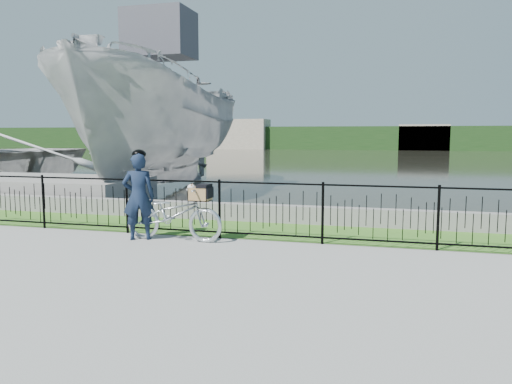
% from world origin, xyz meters
% --- Properties ---
extents(ground, '(120.00, 120.00, 0.00)m').
position_xyz_m(ground, '(0.00, 0.00, 0.00)').
color(ground, gray).
rests_on(ground, ground).
extents(grass_strip, '(60.00, 2.00, 0.01)m').
position_xyz_m(grass_strip, '(0.00, 2.60, 0.00)').
color(grass_strip, '#3F7123').
rests_on(grass_strip, ground).
extents(water, '(120.00, 120.00, 0.00)m').
position_xyz_m(water, '(0.00, 33.00, 0.00)').
color(water, '#28281F').
rests_on(water, ground).
extents(quay_wall, '(60.00, 0.30, 0.40)m').
position_xyz_m(quay_wall, '(0.00, 3.60, 0.20)').
color(quay_wall, gray).
rests_on(quay_wall, ground).
extents(fence, '(14.00, 0.06, 1.15)m').
position_xyz_m(fence, '(0.00, 1.60, 0.58)').
color(fence, black).
rests_on(fence, ground).
extents(far_treeline, '(120.00, 6.00, 3.00)m').
position_xyz_m(far_treeline, '(0.00, 60.00, 1.50)').
color(far_treeline, '#1D3C17').
rests_on(far_treeline, ground).
extents(far_building_left, '(8.00, 4.00, 4.00)m').
position_xyz_m(far_building_left, '(-18.00, 58.00, 2.00)').
color(far_building_left, '#A79B86').
rests_on(far_building_left, ground).
extents(far_building_right, '(6.00, 3.00, 3.20)m').
position_xyz_m(far_building_right, '(6.00, 58.50, 1.60)').
color(far_building_right, '#A79B86').
rests_on(far_building_right, ground).
extents(bicycle_rig, '(1.94, 0.68, 1.11)m').
position_xyz_m(bicycle_rig, '(-1.76, 1.17, 0.52)').
color(bicycle_rig, silver).
rests_on(bicycle_rig, ground).
extents(cyclist, '(0.71, 0.61, 1.73)m').
position_xyz_m(cyclist, '(-2.45, 1.09, 0.86)').
color(cyclist, '#121E33').
rests_on(cyclist, ground).
extents(boat_near, '(4.97, 11.61, 6.19)m').
position_xyz_m(boat_near, '(-5.56, 8.56, 2.28)').
color(boat_near, '#AEAEAE').
rests_on(boat_near, water).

